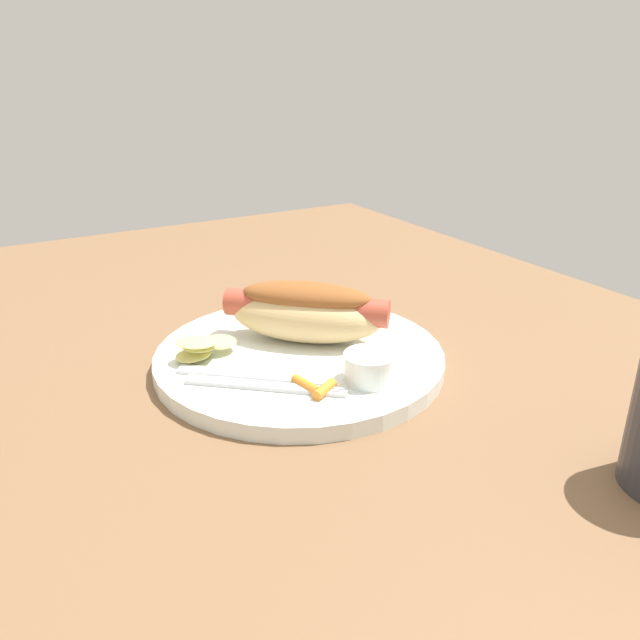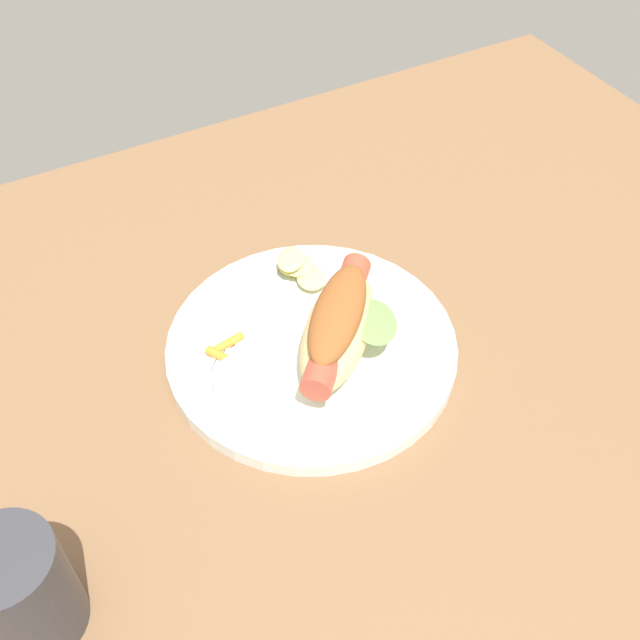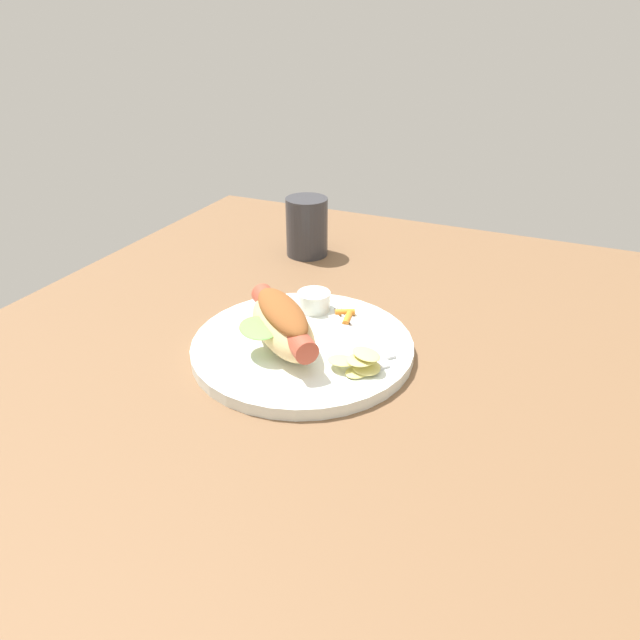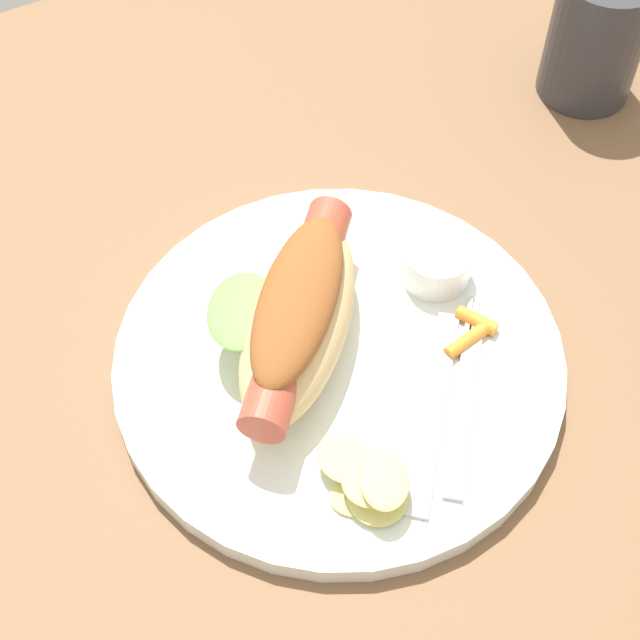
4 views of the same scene
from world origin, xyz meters
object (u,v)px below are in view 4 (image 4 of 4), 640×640
at_px(plate, 339,361).
at_px(hot_dog, 298,316).
at_px(chips_pile, 368,482).
at_px(fork, 465,396).
at_px(drinking_cup, 596,36).
at_px(sauce_ramekin, 437,263).
at_px(knife, 434,409).
at_px(carrot_garnish, 471,331).

distance_m(plate, hot_dog, 0.05).
bearing_deg(chips_pile, fork, -163.85).
xyz_separation_m(plate, drinking_cup, (-0.31, -0.14, 0.04)).
relative_size(sauce_ramekin, chips_pile, 0.67).
bearing_deg(hot_dog, chips_pile, -144.19).
bearing_deg(hot_dog, knife, -106.07).
bearing_deg(hot_dog, sauce_ramekin, -43.79).
height_order(carrot_garnish, drinking_cup, drinking_cup).
bearing_deg(drinking_cup, hot_dog, 20.25).
height_order(chips_pile, drinking_cup, drinking_cup).
bearing_deg(plate, carrot_garnish, 160.58).
height_order(sauce_ramekin, knife, sauce_ramekin).
bearing_deg(drinking_cup, knife, 36.07).
distance_m(knife, drinking_cup, 0.35).
xyz_separation_m(plate, fork, (-0.05, 0.07, 0.01)).
bearing_deg(sauce_ramekin, knife, 56.47).
height_order(hot_dog, chips_pile, hot_dog).
distance_m(fork, drinking_cup, 0.33).
xyz_separation_m(plate, hot_dog, (0.02, -0.02, 0.04)).
relative_size(sauce_ramekin, drinking_cup, 0.45).
bearing_deg(knife, plate, 66.06).
relative_size(sauce_ramekin, knife, 0.33).
xyz_separation_m(knife, drinking_cup, (-0.28, -0.20, 0.03)).
relative_size(fork, drinking_cup, 1.15).
height_order(sauce_ramekin, fork, sauce_ramekin).
distance_m(chips_pile, carrot_garnish, 0.13).
height_order(plate, hot_dog, hot_dog).
height_order(hot_dog, drinking_cup, drinking_cup).
bearing_deg(knife, sauce_ramekin, 7.53).
bearing_deg(carrot_garnish, knife, 34.49).
relative_size(plate, drinking_cup, 2.77).
relative_size(chips_pile, drinking_cup, 0.68).
relative_size(knife, chips_pile, 2.04).
xyz_separation_m(sauce_ramekin, chips_pile, (0.12, 0.11, -0.00)).
distance_m(fork, chips_pile, 0.09).
xyz_separation_m(hot_dog, carrot_garnish, (-0.10, 0.05, -0.03)).
distance_m(plate, knife, 0.07).
relative_size(plate, sauce_ramekin, 6.13).
height_order(hot_dog, carrot_garnish, hot_dog).
distance_m(sauce_ramekin, knife, 0.11).
bearing_deg(hot_dog, plate, -89.70).
bearing_deg(drinking_cup, chips_pile, 33.90).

